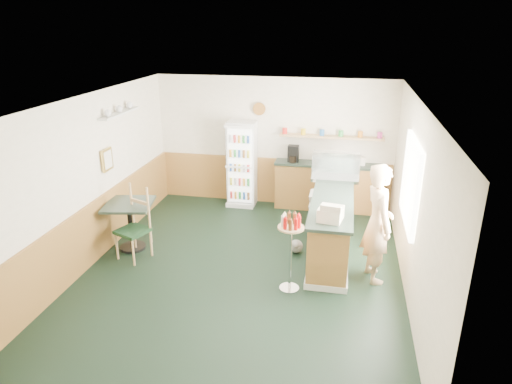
% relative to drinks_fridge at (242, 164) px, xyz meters
% --- Properties ---
extents(ground, '(6.00, 6.00, 0.00)m').
position_rel_drinks_fridge_xyz_m(ground, '(0.63, -2.74, -0.90)').
color(ground, black).
rests_on(ground, ground).
extents(room_envelope, '(5.04, 6.02, 2.72)m').
position_rel_drinks_fridge_xyz_m(room_envelope, '(0.41, -2.01, 0.62)').
color(room_envelope, white).
rests_on(room_envelope, ground).
extents(service_counter, '(0.68, 3.01, 1.01)m').
position_rel_drinks_fridge_xyz_m(service_counter, '(1.98, -1.66, -0.44)').
color(service_counter, '#AA7437').
rests_on(service_counter, ground).
extents(back_counter, '(2.24, 0.42, 1.69)m').
position_rel_drinks_fridge_xyz_m(back_counter, '(1.82, 0.06, -0.36)').
color(back_counter, '#AA7437').
rests_on(back_counter, ground).
extents(drinks_fridge, '(0.60, 0.52, 1.81)m').
position_rel_drinks_fridge_xyz_m(drinks_fridge, '(0.00, 0.00, 0.00)').
color(drinks_fridge, white).
rests_on(drinks_fridge, ground).
extents(display_case, '(0.86, 0.45, 0.49)m').
position_rel_drinks_fridge_xyz_m(display_case, '(1.98, -0.93, 0.35)').
color(display_case, silver).
rests_on(display_case, service_counter).
extents(cash_register, '(0.40, 0.41, 0.20)m').
position_rel_drinks_fridge_xyz_m(cash_register, '(1.98, -2.79, 0.21)').
color(cash_register, beige).
rests_on(cash_register, service_counter).
extents(shopkeeper, '(0.60, 0.72, 1.85)m').
position_rel_drinks_fridge_xyz_m(shopkeeper, '(2.68, -2.59, 0.02)').
color(shopkeeper, tan).
rests_on(shopkeeper, ground).
extents(condiment_stand, '(0.38, 0.38, 1.19)m').
position_rel_drinks_fridge_xyz_m(condiment_stand, '(1.45, -3.16, -0.09)').
color(condiment_stand, silver).
rests_on(condiment_stand, ground).
extents(newspaper_rack, '(0.09, 0.45, 0.72)m').
position_rel_drinks_fridge_xyz_m(newspaper_rack, '(1.63, -1.54, -0.32)').
color(newspaper_rack, black).
rests_on(newspaper_rack, ground).
extents(cafe_table, '(0.91, 0.91, 0.85)m').
position_rel_drinks_fridge_xyz_m(cafe_table, '(-1.42, -2.42, -0.30)').
color(cafe_table, black).
rests_on(cafe_table, ground).
extents(cafe_chair, '(0.60, 0.61, 1.24)m').
position_rel_drinks_fridge_xyz_m(cafe_chair, '(-1.23, -2.62, -0.26)').
color(cafe_chair, black).
rests_on(cafe_chair, ground).
extents(dog_doorstop, '(0.23, 0.30, 0.28)m').
position_rel_drinks_fridge_xyz_m(dog_doorstop, '(1.42, -2.02, -0.77)').
color(dog_doorstop, gray).
rests_on(dog_doorstop, ground).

